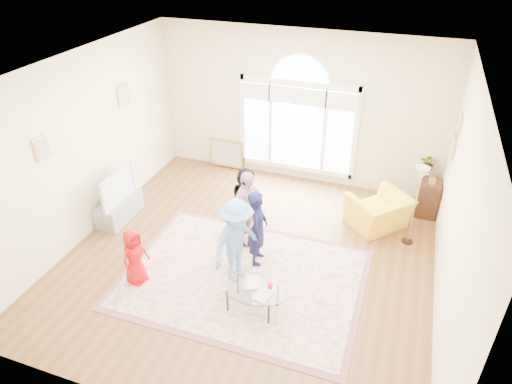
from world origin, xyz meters
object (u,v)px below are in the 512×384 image
(tv_console, at_px, (119,209))
(television, at_px, (115,185))
(area_rug, at_px, (243,278))
(coffee_table, at_px, (253,289))
(armchair, at_px, (379,212))

(tv_console, relative_size, television, 0.93)
(area_rug, height_order, coffee_table, coffee_table)
(television, xyz_separation_m, armchair, (4.68, 1.36, -0.40))
(coffee_table, xyz_separation_m, armchair, (1.48, 2.75, -0.07))
(area_rug, relative_size, tv_console, 3.60)
(area_rug, height_order, armchair, armchair)
(television, distance_m, coffee_table, 3.51)
(tv_console, distance_m, television, 0.52)
(television, bearing_deg, tv_console, -180.00)
(area_rug, distance_m, television, 3.04)
(area_rug, distance_m, coffee_table, 0.78)
(area_rug, bearing_deg, armchair, 49.73)
(coffee_table, bearing_deg, armchair, 64.89)
(armchair, bearing_deg, coffee_table, 14.51)
(tv_console, distance_m, armchair, 4.89)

